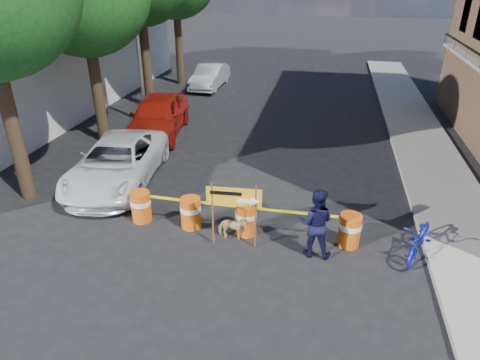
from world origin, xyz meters
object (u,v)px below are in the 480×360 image
at_px(barrel_far_right, 350,230).
at_px(sedan_silver, 210,76).
at_px(suv_white, 117,163).
at_px(sedan_red, 158,116).
at_px(barrel_mid_right, 246,218).
at_px(bicycle, 424,224).
at_px(barrel_mid_left, 191,212).
at_px(dog, 233,228).
at_px(detour_sign, 241,202).
at_px(barrel_far_left, 141,206).
at_px(pedestrian, 316,223).

xyz_separation_m(barrel_far_right, sedan_silver, (-7.85, 15.08, 0.22)).
bearing_deg(suv_white, sedan_red, 87.66).
xyz_separation_m(barrel_mid_right, bicycle, (4.44, -0.13, 0.49)).
relative_size(barrel_mid_left, barrel_mid_right, 1.00).
xyz_separation_m(barrel_mid_left, dog, (1.27, -0.36, -0.13)).
height_order(barrel_far_right, detour_sign, detour_sign).
xyz_separation_m(barrel_far_left, sedan_silver, (-2.06, 15.02, 0.22)).
distance_m(barrel_mid_left, barrel_mid_right, 1.57).
xyz_separation_m(bicycle, dog, (-4.74, -0.21, -0.62)).
bearing_deg(pedestrian, sedan_red, -43.77).
bearing_deg(sedan_silver, barrel_mid_right, -69.69).
xyz_separation_m(barrel_far_right, dog, (-3.03, -0.35, -0.13)).
bearing_deg(pedestrian, barrel_far_right, -144.01).
relative_size(barrel_mid_left, dog, 1.11).
bearing_deg(bicycle, suv_white, -171.17).
bearing_deg(barrel_far_right, barrel_far_left, 179.39).
bearing_deg(barrel_mid_left, pedestrian, -9.83).
height_order(suv_white, sedan_silver, suv_white).
height_order(barrel_mid_left, pedestrian, pedestrian).
xyz_separation_m(dog, sedan_red, (-4.86, 7.15, 0.52)).
bearing_deg(detour_sign, sedan_silver, 104.52).
relative_size(bicycle, sedan_red, 0.38).
relative_size(dog, sedan_silver, 0.19).
bearing_deg(barrel_far_left, dog, -8.48).
xyz_separation_m(barrel_mid_left, sedan_silver, (-3.55, 15.07, 0.22)).
bearing_deg(sedan_red, sedan_silver, 82.00).
bearing_deg(dog, suv_white, 58.89).
relative_size(barrel_mid_left, bicycle, 0.47).
bearing_deg(barrel_far_left, pedestrian, -7.44).
bearing_deg(barrel_far_right, dog, -173.40).
distance_m(barrel_far_left, pedestrian, 4.98).
distance_m(barrel_far_left, bicycle, 7.52).
relative_size(barrel_mid_left, sedan_silver, 0.22).
xyz_separation_m(barrel_far_left, pedestrian, (4.91, -0.64, 0.45)).
relative_size(sedan_red, sedan_silver, 1.21).
bearing_deg(sedan_silver, barrel_far_right, -60.93).
height_order(barrel_far_right, pedestrian, pedestrian).
height_order(barrel_mid_right, sedan_red, sedan_red).
relative_size(bicycle, dog, 2.36).
height_order(barrel_far_right, bicycle, bicycle).
height_order(bicycle, sedan_red, bicycle).
distance_m(barrel_mid_left, suv_white, 3.88).
relative_size(bicycle, sedan_silver, 0.46).
height_order(dog, sedan_red, sedan_red).
distance_m(barrel_mid_right, detour_sign, 1.05).
bearing_deg(barrel_far_left, barrel_mid_right, -1.21).
distance_m(barrel_mid_right, suv_white, 5.26).
height_order(barrel_far_left, pedestrian, pedestrian).
distance_m(bicycle, dog, 4.78).
bearing_deg(barrel_mid_left, detour_sign, -22.33).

